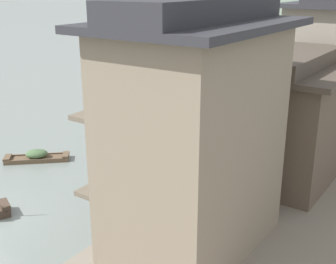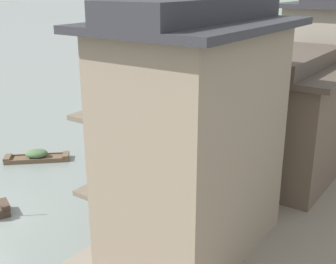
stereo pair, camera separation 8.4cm
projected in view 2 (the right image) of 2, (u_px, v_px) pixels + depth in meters
boat_moored_nearest at (288, 104)px, 37.75m from camera, size 1.37×3.72×0.53m
boat_moored_second at (37, 156)px, 26.28m from camera, size 3.39×3.23×0.69m
boat_midriver_drifting at (143, 184)px, 22.69m from camera, size 1.89×4.31×0.69m
boat_midriver_upstream at (314, 95)px, 40.88m from camera, size 1.62×4.08×0.56m
house_waterfront_nearest at (195, 134)px, 15.06m from camera, size 5.18×7.29×8.74m
house_waterfront_second at (286, 117)px, 21.36m from camera, size 5.90×7.08×6.14m
mooring_post_dock_near at (191, 176)px, 21.01m from camera, size 0.20×0.20×0.90m
mooring_post_dock_mid at (271, 125)px, 28.63m from camera, size 0.20×0.20×0.86m
mooring_post_dock_far at (322, 92)px, 36.98m from camera, size 0.20×0.20×0.91m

